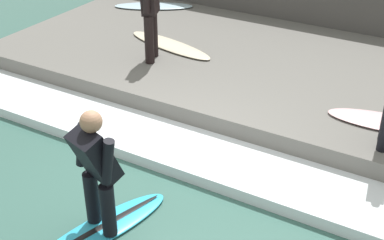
% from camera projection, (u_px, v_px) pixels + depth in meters
% --- Properties ---
extents(ground_plane, '(28.00, 28.00, 0.00)m').
position_uv_depth(ground_plane, '(175.00, 181.00, 7.04)').
color(ground_plane, '#386056').
extents(concrete_ledge, '(4.40, 10.08, 0.43)m').
position_uv_depth(concrete_ledge, '(274.00, 74.00, 9.41)').
color(concrete_ledge, '#66635E').
rests_on(concrete_ledge, ground_plane).
extents(back_wall, '(0.50, 10.59, 1.41)m').
position_uv_depth(back_wall, '(322.00, 9.00, 11.00)').
color(back_wall, '#474442').
rests_on(back_wall, ground_plane).
extents(wave_foam_crest, '(1.06, 9.58, 0.17)m').
position_uv_depth(wave_foam_crest, '(196.00, 155.00, 7.44)').
color(wave_foam_crest, silver).
rests_on(wave_foam_crest, ground_plane).
extents(surfboard_riding, '(1.88, 0.95, 0.07)m').
position_uv_depth(surfboard_riding, '(103.00, 228.00, 6.19)').
color(surfboard_riding, '#2DADD1').
rests_on(surfboard_riding, ground_plane).
extents(surfer_riding, '(0.56, 0.66, 1.52)m').
position_uv_depth(surfer_riding, '(96.00, 166.00, 5.76)').
color(surfer_riding, black).
rests_on(surfer_riding, surfboard_riding).
extents(surfer_waiting_far, '(0.54, 0.39, 1.68)m').
position_uv_depth(surfer_waiting_far, '(150.00, 7.00, 9.00)').
color(surfer_waiting_far, black).
rests_on(surfer_waiting_far, concrete_ledge).
extents(surfboard_waiting_far, '(0.91, 2.05, 0.06)m').
position_uv_depth(surfboard_waiting_far, '(170.00, 45.00, 9.97)').
color(surfboard_waiting_far, beige).
rests_on(surfboard_waiting_far, concrete_ledge).
extents(surfboard_spare, '(1.32, 1.79, 0.06)m').
position_uv_depth(surfboard_spare, '(154.00, 6.00, 11.99)').
color(surfboard_spare, silver).
rests_on(surfboard_spare, concrete_ledge).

